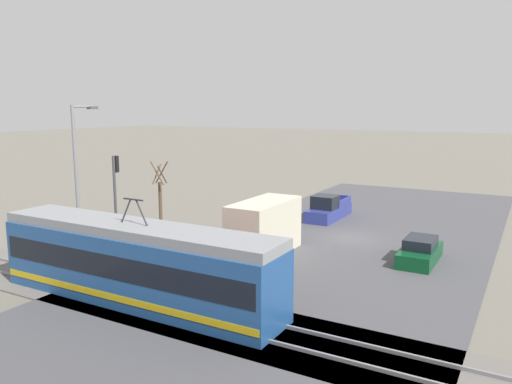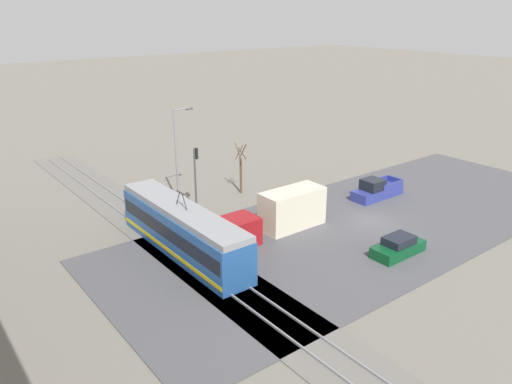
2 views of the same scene
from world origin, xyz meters
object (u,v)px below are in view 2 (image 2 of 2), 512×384
object	(u,v)px
traffic_light_pole	(196,173)
box_truck	(280,214)
light_rail_tram	(183,230)
street_lamp_near_crossing	(178,151)
sedan_car_0	(398,247)
street_tree	(241,171)
pickup_truck	(376,190)

from	to	relation	value
traffic_light_pole	box_truck	bearing A→B (deg)	-154.61
light_rail_tram	street_lamp_near_crossing	world-z (taller)	street_lamp_near_crossing
box_truck	sedan_car_0	world-z (taller)	box_truck
traffic_light_pole	street_lamp_near_crossing	bearing A→B (deg)	-1.18
street_tree	sedan_car_0	bearing A→B (deg)	-175.69
box_truck	traffic_light_pole	bearing A→B (deg)	25.39
pickup_truck	street_tree	xyz separation A→B (m)	(9.04, 9.34, 1.47)
pickup_truck	street_lamp_near_crossing	bearing A→B (deg)	56.88
light_rail_tram	pickup_truck	size ratio (longest dim) A/B	2.61
street_lamp_near_crossing	street_tree	bearing A→B (deg)	-99.81
pickup_truck	traffic_light_pole	bearing A→B (deg)	65.66
box_truck	sedan_car_0	size ratio (longest dim) A/B	2.16
sedan_car_0	street_lamp_near_crossing	xyz separation A→B (m)	(18.75, 7.48, 4.41)
light_rail_tram	street_tree	bearing A→B (deg)	-54.48
street_tree	street_lamp_near_crossing	xyz separation A→B (m)	(1.06, 6.14, 2.79)
sedan_car_0	street_lamp_near_crossing	bearing A→B (deg)	-158.26
pickup_truck	street_lamp_near_crossing	size ratio (longest dim) A/B	0.62
sedan_car_0	traffic_light_pole	size ratio (longest dim) A/B	0.72
light_rail_tram	sedan_car_0	size ratio (longest dim) A/B	3.31
light_rail_tram	street_tree	distance (m)	13.37
box_truck	traffic_light_pole	size ratio (longest dim) A/B	1.55
sedan_car_0	traffic_light_pole	xyz separation A→B (m)	(15.68, 7.54, 3.16)
light_rail_tram	pickup_truck	xyz separation A→B (m)	(-1.28, -20.22, -0.99)
street_tree	street_lamp_near_crossing	world-z (taller)	street_lamp_near_crossing
box_truck	street_tree	xyz separation A→B (m)	(9.20, -2.79, 0.74)
traffic_light_pole	street_tree	bearing A→B (deg)	-72.08
sedan_car_0	street_tree	world-z (taller)	street_tree
box_truck	street_lamp_near_crossing	bearing A→B (deg)	18.08
box_truck	light_rail_tram	bearing A→B (deg)	79.92
pickup_truck	sedan_car_0	bearing A→B (deg)	137.16
sedan_car_0	street_tree	bearing A→B (deg)	-175.69
box_truck	street_tree	world-z (taller)	street_tree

